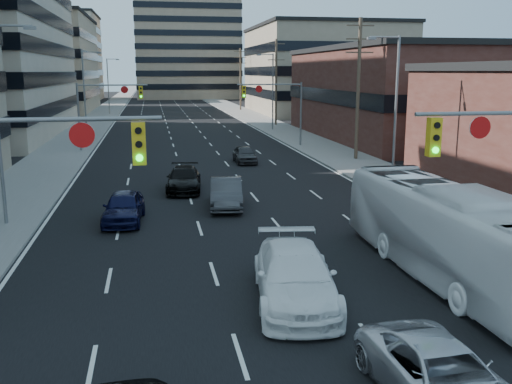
{
  "coord_description": "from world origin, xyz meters",
  "views": [
    {
      "loc": [
        -3.76,
        -6.95,
        6.98
      ],
      "look_at": [
        0.29,
        15.2,
        2.2
      ],
      "focal_mm": 40.0,
      "sensor_mm": 36.0,
      "label": 1
    }
  ],
  "objects": [
    {
      "name": "white_van",
      "position": [
        0.39,
        9.09,
        0.84
      ],
      "size": [
        3.12,
        6.06,
        1.68
      ],
      "primitive_type": "imported",
      "rotation": [
        0.0,
        0.0,
        -0.14
      ],
      "color": "white",
      "rests_on": "ground"
    },
    {
      "name": "signal_near_left",
      "position": [
        -7.45,
        8.0,
        4.33
      ],
      "size": [
        6.59,
        0.33,
        6.0
      ],
      "color": "slate",
      "rests_on": "ground"
    },
    {
      "name": "sedan_grey_right",
      "position": [
        3.26,
        36.32,
        0.66
      ],
      "size": [
        1.57,
        3.89,
        1.33
      ],
      "primitive_type": "imported",
      "rotation": [
        0.0,
        0.0,
        -0.0
      ],
      "color": "#302F32",
      "rests_on": "ground"
    },
    {
      "name": "sidewalk_right",
      "position": [
        11.5,
        130.0,
        0.07
      ],
      "size": [
        5.0,
        300.0,
        0.15
      ],
      "primitive_type": "cube",
      "color": "slate",
      "rests_on": "ground"
    },
    {
      "name": "streetlight_left_near",
      "position": [
        -10.34,
        20.0,
        5.05
      ],
      "size": [
        2.03,
        0.22,
        9.0
      ],
      "color": "slate",
      "rests_on": "ground"
    },
    {
      "name": "sidewalk_left",
      "position": [
        -11.5,
        130.0,
        0.07
      ],
      "size": [
        5.0,
        300.0,
        0.15
      ],
      "primitive_type": "cube",
      "color": "slate",
      "rests_on": "ground"
    },
    {
      "name": "streetlight_right_far",
      "position": [
        10.34,
        60.0,
        5.05
      ],
      "size": [
        2.03,
        0.22,
        9.0
      ],
      "color": "slate",
      "rests_on": "ground"
    },
    {
      "name": "signal_far_left",
      "position": [
        -7.68,
        45.0,
        4.3
      ],
      "size": [
        6.09,
        0.33,
        6.0
      ],
      "color": "slate",
      "rests_on": "ground"
    },
    {
      "name": "sedan_grey_center",
      "position": [
        -0.08,
        21.88,
        0.76
      ],
      "size": [
        2.1,
        4.75,
        1.52
      ],
      "primitive_type": "imported",
      "rotation": [
        0.0,
        0.0,
        -0.11
      ],
      "color": "#39393C",
      "rests_on": "ground"
    },
    {
      "name": "office_left_far",
      "position": [
        -24.0,
        100.0,
        8.0
      ],
      "size": [
        20.0,
        30.0,
        16.0
      ],
      "primitive_type": "cube",
      "color": "gray",
      "rests_on": "ground"
    },
    {
      "name": "streetlight_left_mid",
      "position": [
        -10.34,
        55.0,
        5.05
      ],
      "size": [
        2.03,
        0.22,
        9.0
      ],
      "color": "slate",
      "rests_on": "ground"
    },
    {
      "name": "utility_pole_block",
      "position": [
        12.2,
        36.0,
        5.78
      ],
      "size": [
        2.2,
        0.28,
        11.0
      ],
      "color": "#4C3D2D",
      "rests_on": "ground"
    },
    {
      "name": "utility_pole_midblock",
      "position": [
        12.2,
        66.0,
        5.78
      ],
      "size": [
        2.2,
        0.28,
        11.0
      ],
      "color": "#4C3D2D",
      "rests_on": "ground"
    },
    {
      "name": "bg_block_right",
      "position": [
        32.0,
        130.0,
        6.0
      ],
      "size": [
        22.0,
        22.0,
        12.0
      ],
      "primitive_type": "cube",
      "color": "gray",
      "rests_on": "ground"
    },
    {
      "name": "bg_block_left",
      "position": [
        -28.0,
        140.0,
        10.0
      ],
      "size": [
        24.0,
        24.0,
        20.0
      ],
      "primitive_type": "cube",
      "color": "#ADA089",
      "rests_on": "ground"
    },
    {
      "name": "utility_pole_distant",
      "position": [
        12.2,
        96.0,
        5.78
      ],
      "size": [
        2.2,
        0.28,
        11.0
      ],
      "color": "#4C3D2D",
      "rests_on": "ground"
    },
    {
      "name": "storefront_right_mid",
      "position": [
        24.0,
        50.0,
        4.5
      ],
      "size": [
        20.0,
        30.0,
        9.0
      ],
      "primitive_type": "cube",
      "color": "#472119",
      "rests_on": "ground"
    },
    {
      "name": "office_right_far",
      "position": [
        25.0,
        88.0,
        7.0
      ],
      "size": [
        22.0,
        28.0,
        14.0
      ],
      "primitive_type": "cube",
      "color": "gray",
      "rests_on": "ground"
    },
    {
      "name": "signal_far_right",
      "position": [
        7.68,
        45.0,
        4.3
      ],
      "size": [
        6.09,
        0.33,
        6.0
      ],
      "color": "slate",
      "rests_on": "ground"
    },
    {
      "name": "sedan_black_far",
      "position": [
        -2.0,
        26.5,
        0.7
      ],
      "size": [
        2.41,
        5.01,
        1.41
      ],
      "primitive_type": "imported",
      "rotation": [
        0.0,
        0.0,
        -0.09
      ],
      "color": "black",
      "rests_on": "ground"
    },
    {
      "name": "sedan_blue",
      "position": [
        -5.2,
        19.74,
        0.74
      ],
      "size": [
        2.06,
        4.45,
        1.47
      ],
      "primitive_type": "imported",
      "rotation": [
        0.0,
        0.0,
        -0.08
      ],
      "color": "black",
      "rests_on": "ground"
    },
    {
      "name": "road_surface",
      "position": [
        0.0,
        130.0,
        0.01
      ],
      "size": [
        18.0,
        300.0,
        0.02
      ],
      "primitive_type": "cube",
      "color": "black",
      "rests_on": "ground"
    },
    {
      "name": "streetlight_right_near",
      "position": [
        10.34,
        25.0,
        5.05
      ],
      "size": [
        2.03,
        0.22,
        9.0
      ],
      "color": "slate",
      "rests_on": "ground"
    },
    {
      "name": "silver_suv",
      "position": [
        2.07,
        3.08,
        0.67
      ],
      "size": [
        2.5,
        4.92,
        1.33
      ],
      "primitive_type": "imported",
      "rotation": [
        0.0,
        0.0,
        0.06
      ],
      "color": "silver",
      "rests_on": "ground"
    },
    {
      "name": "transit_bus",
      "position": [
        6.04,
        10.34,
        1.61
      ],
      "size": [
        2.86,
        11.57,
        3.21
      ],
      "primitive_type": "imported",
      "rotation": [
        0.0,
        0.0,
        0.01
      ],
      "color": "white",
      "rests_on": "ground"
    },
    {
      "name": "streetlight_left_far",
      "position": [
        -10.34,
        90.0,
        5.05
      ],
      "size": [
        2.03,
        0.22,
        9.0
      ],
      "color": "slate",
      "rests_on": "ground"
    }
  ]
}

